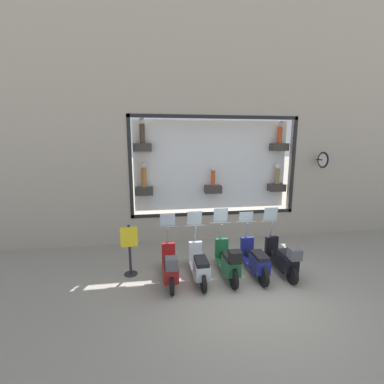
% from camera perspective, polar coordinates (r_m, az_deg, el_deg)
% --- Properties ---
extents(ground_plane, '(120.00, 120.00, 0.00)m').
position_cam_1_polar(ground_plane, '(6.90, 11.96, -20.35)').
color(ground_plane, gray).
extents(building_facade, '(1.22, 36.00, 10.50)m').
position_cam_1_polar(building_facade, '(9.54, 5.22, 21.82)').
color(building_facade, '#ADA08E').
rests_on(building_facade, ground_plane).
extents(scooter_black_0, '(1.80, 0.60, 1.68)m').
position_cam_1_polar(scooter_black_0, '(7.61, 19.56, -13.65)').
color(scooter_black_0, black).
rests_on(scooter_black_0, ground_plane).
extents(scooter_navy_1, '(1.81, 0.60, 1.57)m').
position_cam_1_polar(scooter_navy_1, '(7.36, 13.86, -14.44)').
color(scooter_navy_1, black).
rests_on(scooter_navy_1, ground_plane).
extents(scooter_green_2, '(1.81, 0.60, 1.71)m').
position_cam_1_polar(scooter_green_2, '(7.06, 8.08, -14.96)').
color(scooter_green_2, black).
rests_on(scooter_green_2, ground_plane).
extents(scooter_silver_3, '(1.79, 0.60, 1.65)m').
position_cam_1_polar(scooter_silver_3, '(6.97, 1.65, -15.87)').
color(scooter_silver_3, black).
rests_on(scooter_silver_3, ground_plane).
extents(scooter_red_4, '(1.79, 0.61, 1.62)m').
position_cam_1_polar(scooter_red_4, '(6.81, -4.87, -16.18)').
color(scooter_red_4, black).
rests_on(scooter_red_4, ground_plane).
extents(shop_sign_post, '(0.36, 0.45, 1.41)m').
position_cam_1_polar(shop_sign_post, '(7.26, -13.69, -12.18)').
color(shop_sign_post, '#232326').
rests_on(shop_sign_post, ground_plane).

